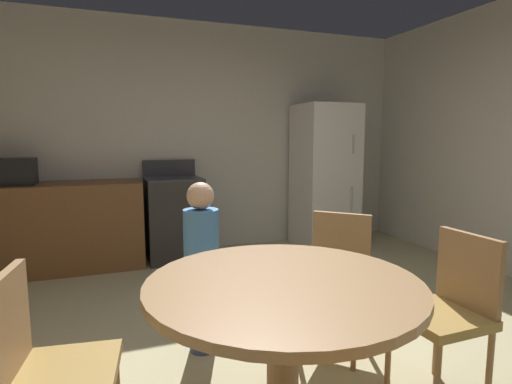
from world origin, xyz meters
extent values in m
plane|color=tan|center=(0.00, 0.00, 0.00)|extent=(14.00, 14.00, 0.00)
cube|color=beige|center=(0.00, 2.95, 1.35)|extent=(5.79, 0.12, 2.70)
cube|color=brown|center=(-1.60, 2.55, 0.45)|extent=(1.99, 0.60, 0.90)
cube|color=#2D2B28|center=(-0.26, 2.55, 0.45)|extent=(0.60, 0.60, 0.90)
cube|color=#38383D|center=(-0.26, 2.55, 0.91)|extent=(0.60, 0.60, 0.02)
cube|color=#38383D|center=(-0.26, 2.83, 1.01)|extent=(0.60, 0.04, 0.18)
cube|color=white|center=(1.61, 2.50, 0.88)|extent=(0.68, 0.66, 1.76)
cylinder|color=#B2B2B7|center=(1.79, 2.16, 1.28)|extent=(0.02, 0.02, 0.22)
cylinder|color=#B2B2B7|center=(1.79, 2.16, 0.63)|extent=(0.02, 0.02, 0.30)
cube|color=black|center=(-1.82, 2.55, 1.03)|extent=(0.44, 0.32, 0.26)
cylinder|color=#9E754C|center=(-0.26, -0.47, 0.36)|extent=(0.14, 0.14, 0.72)
cylinder|color=#9E754C|center=(-0.26, -0.47, 0.74)|extent=(1.18, 1.18, 0.04)
cylinder|color=#9E754C|center=(0.36, -0.08, 0.21)|extent=(0.03, 0.03, 0.43)
cylinder|color=#9E754C|center=(0.12, 0.16, 0.21)|extent=(0.03, 0.03, 0.43)
cylinder|color=#9E754C|center=(0.60, 0.16, 0.21)|extent=(0.03, 0.03, 0.43)
cylinder|color=#9E754C|center=(0.36, 0.40, 0.21)|extent=(0.03, 0.03, 0.43)
cube|color=#A37F3D|center=(0.36, 0.16, 0.45)|extent=(0.57, 0.57, 0.05)
cube|color=#9E754C|center=(0.49, 0.29, 0.66)|extent=(0.29, 0.29, 0.42)
cylinder|color=#9E754C|center=(0.45, -0.28, 0.21)|extent=(0.03, 0.03, 0.43)
cylinder|color=#9E754C|center=(0.80, -0.61, 0.21)|extent=(0.03, 0.03, 0.43)
cylinder|color=#9E754C|center=(0.79, -0.27, 0.21)|extent=(0.03, 0.03, 0.43)
cube|color=#A37F3D|center=(0.62, -0.45, 0.45)|extent=(0.41, 0.41, 0.05)
cube|color=#9E754C|center=(0.80, -0.44, 0.66)|extent=(0.04, 0.38, 0.42)
cube|color=#A37F3D|center=(-1.14, -0.35, 0.45)|extent=(0.45, 0.45, 0.05)
cube|color=#9E754C|center=(-1.32, -0.33, 0.66)|extent=(0.08, 0.38, 0.42)
cylinder|color=#3D4C84|center=(-0.41, 0.46, 0.25)|extent=(0.17, 0.17, 0.50)
cylinder|color=#4784CC|center=(-0.41, 0.46, 0.71)|extent=(0.25, 0.25, 0.42)
sphere|color=#D6A884|center=(-0.41, 0.46, 1.00)|extent=(0.17, 0.17, 0.17)
camera|label=1|loc=(-0.95, -2.00, 1.36)|focal=28.82mm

